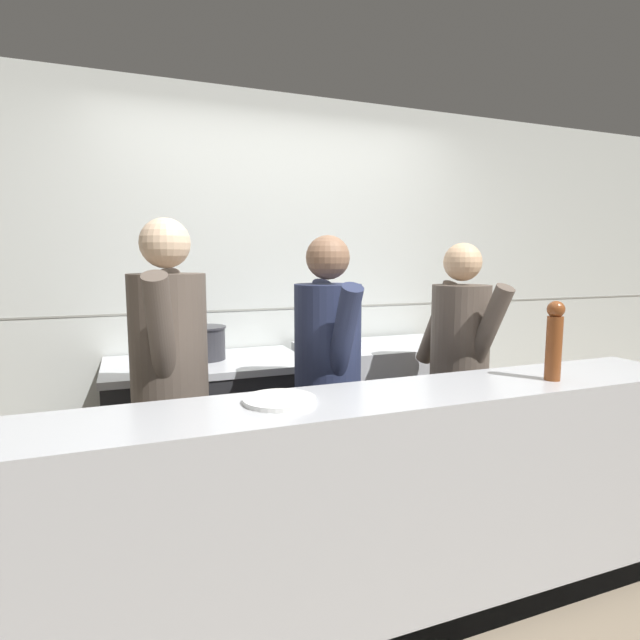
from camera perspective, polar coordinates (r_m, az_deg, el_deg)
The scene contains 12 objects.
ground_plane at distance 2.63m, azimuth 6.67°, elevation -27.75°, with size 14.00×14.00×0.00m, color #7F705B.
wall_back_tiled at distance 3.52m, azimuth -4.23°, elevation 3.80°, with size 8.00×0.06×2.60m.
oven_range at distance 3.17m, azimuth -12.64°, elevation -12.47°, with size 1.16×0.71×0.89m.
prep_counter at distance 3.52m, azimuth 6.87°, elevation -10.21°, with size 1.07×0.65×0.92m.
pass_counter at distance 2.21m, azimuth 8.53°, elevation -20.45°, with size 2.97×0.45×0.96m.
stock_pot at distance 3.08m, azimuth -13.13°, elevation -2.47°, with size 0.27×0.27×0.20m.
mixing_bowl_steel at distance 3.26m, azimuth 3.82°, elevation -2.32°, with size 0.20×0.20×0.10m.
plated_dish_main at distance 1.89m, azimuth -4.65°, elevation -9.10°, with size 0.27×0.27×0.02m.
pepper_mill at distance 2.41m, azimuth 25.20°, elevation -1.99°, with size 0.07×0.07×0.35m.
chef_head_cook at distance 2.38m, azimuth -16.74°, elevation -7.00°, with size 0.40×0.73×1.67m.
chef_sous at distance 2.48m, azimuth 0.87°, elevation -7.02°, with size 0.34×0.70×1.61m.
chef_line at distance 2.92m, azimuth 15.60°, elevation -5.41°, with size 0.36×0.69×1.58m.
Camera 1 is at (-1.02, -1.90, 1.49)m, focal length 28.00 mm.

